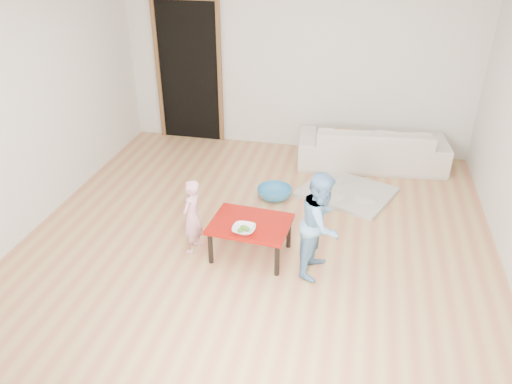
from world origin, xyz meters
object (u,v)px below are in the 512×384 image
(bowl, at_px, (244,229))
(basin, at_px, (274,193))
(child_pink, at_px, (192,216))
(child_blue, at_px, (321,224))
(sofa, at_px, (372,146))
(red_table, at_px, (251,239))

(bowl, relative_size, basin, 0.52)
(child_pink, bearing_deg, child_blue, 96.13)
(basin, bearing_deg, bowl, -92.09)
(child_blue, xyz_separation_m, basin, (-0.68, 1.31, -0.47))
(sofa, distance_m, basin, 1.67)
(red_table, relative_size, bowl, 3.51)
(child_blue, bearing_deg, red_table, 94.89)
(sofa, relative_size, basin, 4.68)
(red_table, height_order, basin, red_table)
(red_table, relative_size, child_blue, 0.73)
(sofa, distance_m, bowl, 2.86)
(child_pink, distance_m, basin, 1.44)
(child_blue, bearing_deg, sofa, 2.33)
(child_pink, bearing_deg, basin, 162.05)
(red_table, height_order, bowl, bowl)
(child_pink, distance_m, child_blue, 1.32)
(sofa, distance_m, child_blue, 2.57)
(bowl, bearing_deg, basin, 87.91)
(red_table, bearing_deg, child_blue, -7.76)
(sofa, bearing_deg, child_blue, 74.12)
(sofa, xyz_separation_m, basin, (-1.14, -1.21, -0.23))
(red_table, xyz_separation_m, child_blue, (0.71, -0.10, 0.34))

